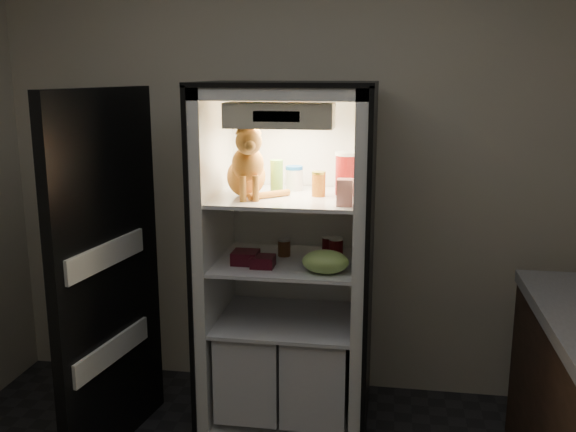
{
  "coord_description": "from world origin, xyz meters",
  "views": [
    {
      "loc": [
        0.53,
        -1.92,
        1.92
      ],
      "look_at": [
        0.01,
        1.32,
        1.18
      ],
      "focal_mm": 40.0,
      "sensor_mm": 36.0,
      "label": 1
    }
  ],
  "objects_px": {
    "condiment_jar": "(284,247)",
    "soda_can_b": "(337,248)",
    "cream_carton": "(345,192)",
    "berry_box_left": "(245,257)",
    "soda_can_c": "(336,252)",
    "salsa_jar": "(319,184)",
    "refrigerator": "(289,283)",
    "grape_bag": "(325,262)",
    "soda_can_a": "(328,247)",
    "mayo_tub": "(294,178)",
    "tabby_cat": "(247,169)",
    "pepper_jar": "(348,173)",
    "berry_box_right": "(263,261)",
    "parmesan_shaker": "(277,177)"
  },
  "relations": [
    {
      "from": "condiment_jar",
      "to": "cream_carton",
      "type": "bearing_deg",
      "value": -39.5
    },
    {
      "from": "tabby_cat",
      "to": "soda_can_b",
      "type": "xyz_separation_m",
      "value": [
        0.45,
        0.13,
        -0.44
      ]
    },
    {
      "from": "tabby_cat",
      "to": "soda_can_c",
      "type": "relative_size",
      "value": 2.88
    },
    {
      "from": "mayo_tub",
      "to": "pepper_jar",
      "type": "bearing_deg",
      "value": -15.78
    },
    {
      "from": "tabby_cat",
      "to": "berry_box_right",
      "type": "bearing_deg",
      "value": -55.15
    },
    {
      "from": "mayo_tub",
      "to": "soda_can_c",
      "type": "bearing_deg",
      "value": -39.13
    },
    {
      "from": "cream_carton",
      "to": "soda_can_a",
      "type": "bearing_deg",
      "value": 110.38
    },
    {
      "from": "soda_can_a",
      "to": "soda_can_c",
      "type": "distance_m",
      "value": 0.13
    },
    {
      "from": "condiment_jar",
      "to": "grape_bag",
      "type": "bearing_deg",
      "value": -46.83
    },
    {
      "from": "refrigerator",
      "to": "berry_box_left",
      "type": "relative_size",
      "value": 14.16
    },
    {
      "from": "parmesan_shaker",
      "to": "refrigerator",
      "type": "bearing_deg",
      "value": 6.61
    },
    {
      "from": "refrigerator",
      "to": "berry_box_left",
      "type": "bearing_deg",
      "value": -142.58
    },
    {
      "from": "mayo_tub",
      "to": "soda_can_a",
      "type": "xyz_separation_m",
      "value": [
        0.2,
        -0.08,
        -0.36
      ]
    },
    {
      "from": "soda_can_a",
      "to": "tabby_cat",
      "type": "bearing_deg",
      "value": -158.59
    },
    {
      "from": "refrigerator",
      "to": "grape_bag",
      "type": "xyz_separation_m",
      "value": [
        0.23,
        -0.25,
        0.21
      ]
    },
    {
      "from": "soda_can_b",
      "to": "berry_box_left",
      "type": "bearing_deg",
      "value": -161.97
    },
    {
      "from": "cream_carton",
      "to": "berry_box_right",
      "type": "height_order",
      "value": "cream_carton"
    },
    {
      "from": "soda_can_c",
      "to": "salsa_jar",
      "type": "bearing_deg",
      "value": 152.86
    },
    {
      "from": "cream_carton",
      "to": "soda_can_b",
      "type": "distance_m",
      "value": 0.44
    },
    {
      "from": "cream_carton",
      "to": "condiment_jar",
      "type": "distance_m",
      "value": 0.58
    },
    {
      "from": "mayo_tub",
      "to": "cream_carton",
      "type": "xyz_separation_m",
      "value": [
        0.3,
        -0.37,
        -0.0
      ]
    },
    {
      "from": "mayo_tub",
      "to": "soda_can_b",
      "type": "bearing_deg",
      "value": -24.21
    },
    {
      "from": "condiment_jar",
      "to": "soda_can_b",
      "type": "bearing_deg",
      "value": -4.51
    },
    {
      "from": "soda_can_a",
      "to": "salsa_jar",
      "type": "bearing_deg",
      "value": -122.1
    },
    {
      "from": "refrigerator",
      "to": "soda_can_c",
      "type": "distance_m",
      "value": 0.36
    },
    {
      "from": "tabby_cat",
      "to": "pepper_jar",
      "type": "xyz_separation_m",
      "value": [
        0.5,
        0.16,
        -0.04
      ]
    },
    {
      "from": "mayo_tub",
      "to": "cream_carton",
      "type": "distance_m",
      "value": 0.48
    },
    {
      "from": "pepper_jar",
      "to": "berry_box_left",
      "type": "distance_m",
      "value": 0.69
    },
    {
      "from": "soda_can_c",
      "to": "grape_bag",
      "type": "distance_m",
      "value": 0.16
    },
    {
      "from": "cream_carton",
      "to": "grape_bag",
      "type": "bearing_deg",
      "value": 171.68
    },
    {
      "from": "pepper_jar",
      "to": "cream_carton",
      "type": "height_order",
      "value": "pepper_jar"
    },
    {
      "from": "refrigerator",
      "to": "grape_bag",
      "type": "bearing_deg",
      "value": -48.18
    },
    {
      "from": "soda_can_b",
      "to": "condiment_jar",
      "type": "height_order",
      "value": "soda_can_b"
    },
    {
      "from": "refrigerator",
      "to": "berry_box_right",
      "type": "relative_size",
      "value": 16.08
    },
    {
      "from": "parmesan_shaker",
      "to": "condiment_jar",
      "type": "bearing_deg",
      "value": 35.61
    },
    {
      "from": "refrigerator",
      "to": "berry_box_right",
      "type": "height_order",
      "value": "refrigerator"
    },
    {
      "from": "cream_carton",
      "to": "berry_box_left",
      "type": "bearing_deg",
      "value": 168.04
    },
    {
      "from": "cream_carton",
      "to": "pepper_jar",
      "type": "bearing_deg",
      "value": 91.4
    },
    {
      "from": "soda_can_a",
      "to": "berry_box_right",
      "type": "height_order",
      "value": "soda_can_a"
    },
    {
      "from": "soda_can_b",
      "to": "condiment_jar",
      "type": "relative_size",
      "value": 1.27
    },
    {
      "from": "cream_carton",
      "to": "soda_can_b",
      "type": "height_order",
      "value": "cream_carton"
    },
    {
      "from": "salsa_jar",
      "to": "soda_can_a",
      "type": "distance_m",
      "value": 0.37
    },
    {
      "from": "salsa_jar",
      "to": "pepper_jar",
      "type": "height_order",
      "value": "pepper_jar"
    },
    {
      "from": "refrigerator",
      "to": "soda_can_b",
      "type": "height_order",
      "value": "refrigerator"
    },
    {
      "from": "tabby_cat",
      "to": "parmesan_shaker",
      "type": "relative_size",
      "value": 2.22
    },
    {
      "from": "mayo_tub",
      "to": "cream_carton",
      "type": "relative_size",
      "value": 1.02
    },
    {
      "from": "berry_box_left",
      "to": "pepper_jar",
      "type": "bearing_deg",
      "value": 19.15
    },
    {
      "from": "parmesan_shaker",
      "to": "berry_box_left",
      "type": "height_order",
      "value": "parmesan_shaker"
    },
    {
      "from": "mayo_tub",
      "to": "salsa_jar",
      "type": "relative_size",
      "value": 1.03
    },
    {
      "from": "mayo_tub",
      "to": "pepper_jar",
      "type": "relative_size",
      "value": 0.59
    }
  ]
}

